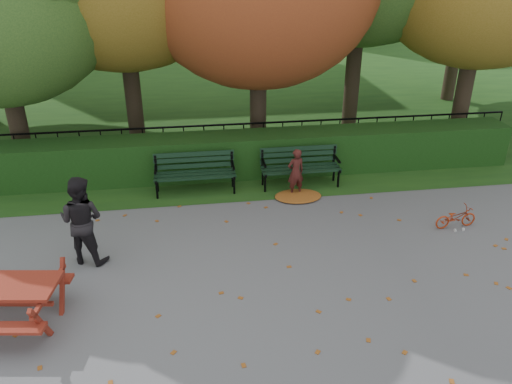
{
  "coord_description": "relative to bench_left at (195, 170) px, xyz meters",
  "views": [
    {
      "loc": [
        -1.4,
        -6.57,
        5.0
      ],
      "look_at": [
        -0.24,
        1.44,
        1.0
      ],
      "focal_mm": 35.0,
      "sensor_mm": 36.0,
      "label": 1
    }
  ],
  "objects": [
    {
      "name": "ground",
      "position": [
        1.3,
        -3.7,
        -0.52
      ],
      "size": [
        90.0,
        90.0,
        0.0
      ],
      "primitive_type": "plane",
      "color": "slate",
      "rests_on": "ground"
    },
    {
      "name": "grass_strip",
      "position": [
        1.3,
        10.3,
        -0.51
      ],
      "size": [
        90.0,
        90.0,
        0.0
      ],
      "primitive_type": "plane",
      "color": "#1A3C14",
      "rests_on": "ground"
    },
    {
      "name": "hedge",
      "position": [
        1.3,
        0.8,
        -0.02
      ],
      "size": [
        13.0,
        0.9,
        1.0
      ],
      "primitive_type": "cube",
      "color": "black",
      "rests_on": "ground"
    },
    {
      "name": "iron_fence",
      "position": [
        1.3,
        1.6,
        0.02
      ],
      "size": [
        14.0,
        0.04,
        1.02
      ],
      "color": "black",
      "rests_on": "ground"
    },
    {
      "name": "bench_left",
      "position": [
        0.0,
        0.0,
        0.0
      ],
      "size": [
        1.8,
        0.57,
        0.88
      ],
      "color": "black",
      "rests_on": "ground"
    },
    {
      "name": "bench_right",
      "position": [
        2.4,
        0.0,
        0.0
      ],
      "size": [
        1.8,
        0.57,
        0.88
      ],
      "color": "black",
      "rests_on": "ground"
    },
    {
      "name": "leaf_pile",
      "position": [
        2.23,
        -0.67,
        -0.48
      ],
      "size": [
        1.15,
        0.88,
        0.07
      ],
      "primitive_type": "ellipsoid",
      "rotation": [
        0.0,
        0.0,
        -0.16
      ],
      "color": "brown",
      "rests_on": "ground"
    },
    {
      "name": "leaf_scatter",
      "position": [
        1.3,
        -3.4,
        -0.51
      ],
      "size": [
        9.0,
        5.7,
        0.01
      ],
      "primitive_type": null,
      "color": "brown",
      "rests_on": "ground"
    },
    {
      "name": "child",
      "position": [
        2.19,
        -0.5,
        0.02
      ],
      "size": [
        0.45,
        0.35,
        1.08
      ],
      "primitive_type": "imported",
      "rotation": [
        0.0,
        0.0,
        3.4
      ],
      "color": "#411815",
      "rests_on": "ground"
    },
    {
      "name": "adult",
      "position": [
        -1.99,
        -2.52,
        0.28
      ],
      "size": [
        0.94,
        0.83,
        1.6
      ],
      "primitive_type": "imported",
      "rotation": [
        0.0,
        0.0,
        2.81
      ],
      "color": "black",
      "rests_on": "ground"
    },
    {
      "name": "bicycle",
      "position": [
        5.01,
        -2.38,
        -0.3
      ],
      "size": [
        0.87,
        0.36,
        0.45
      ],
      "primitive_type": "imported",
      "rotation": [
        0.0,
        0.0,
        1.64
      ],
      "color": "#AA300F",
      "rests_on": "ground"
    }
  ]
}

